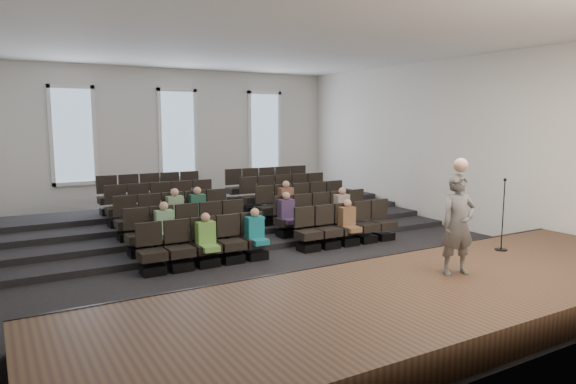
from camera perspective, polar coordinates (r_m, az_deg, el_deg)
name	(u,v)px	position (r m, az deg, el deg)	size (l,w,h in m)	color
ground	(271,249)	(12.84, -1.91, -6.39)	(14.00, 14.00, 0.00)	black
ceiling	(270,42)	(12.58, -2.02, 16.30)	(12.00, 14.00, 0.02)	white
wall_back	(177,140)	(18.93, -12.18, 5.69)	(12.00, 0.04, 5.00)	silver
wall_front	(537,175)	(7.14, 25.95, 1.72)	(12.00, 0.04, 5.00)	silver
wall_right	(446,143)	(16.21, 17.17, 5.18)	(0.04, 14.00, 5.00)	silver
stage	(420,301)	(8.82, 14.43, -11.69)	(11.80, 3.60, 0.50)	#46341E
stage_lip	(353,274)	(10.08, 7.25, -9.00)	(11.80, 0.06, 0.52)	black
risers	(221,221)	(15.60, -7.49, -3.16)	(11.80, 4.80, 0.60)	black
seating_rows	(244,213)	(14.04, -4.93, -2.34)	(6.80, 4.70, 1.67)	black
windows	(178,134)	(18.86, -12.13, 6.29)	(8.44, 0.10, 3.24)	white
audience	(255,215)	(12.96, -3.72, -2.52)	(5.45, 2.64, 1.10)	#6BAC44
speaker	(458,224)	(9.42, 18.37, -3.45)	(0.64, 0.42, 1.76)	#5D5B59
mic_stand	(502,229)	(11.55, 22.70, -3.80)	(0.25, 0.25, 1.51)	black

